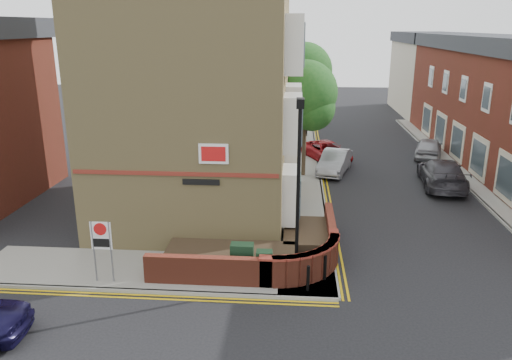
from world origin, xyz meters
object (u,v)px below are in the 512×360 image
object	(u,v)px
lamppost	(298,191)
zone_sign	(101,241)
utility_cabinet_large	(242,260)
silver_car_near	(335,162)

from	to	relation	value
lamppost	zone_sign	size ratio (longest dim) A/B	2.86
utility_cabinet_large	silver_car_near	xyz separation A→B (m)	(4.21, 13.70, -0.03)
zone_sign	silver_car_near	size ratio (longest dim) A/B	0.53
zone_sign	silver_car_near	xyz separation A→B (m)	(8.91, 14.51, -0.96)
utility_cabinet_large	silver_car_near	bearing A→B (deg)	72.94
utility_cabinet_large	zone_sign	distance (m)	4.86
lamppost	zone_sign	world-z (taller)	lamppost
utility_cabinet_large	zone_sign	xyz separation A→B (m)	(-4.70, -0.80, 0.92)
silver_car_near	utility_cabinet_large	bearing A→B (deg)	-91.41
utility_cabinet_large	lamppost	bearing A→B (deg)	-3.01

